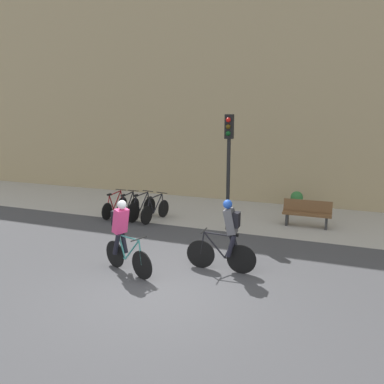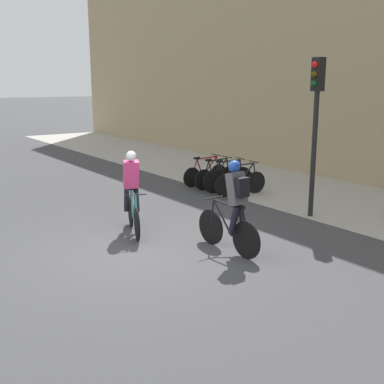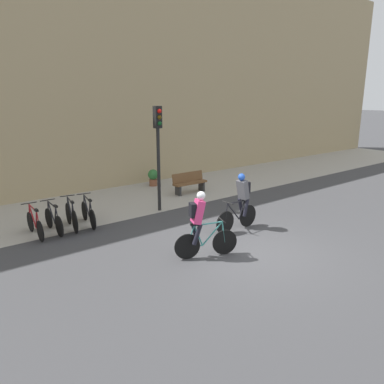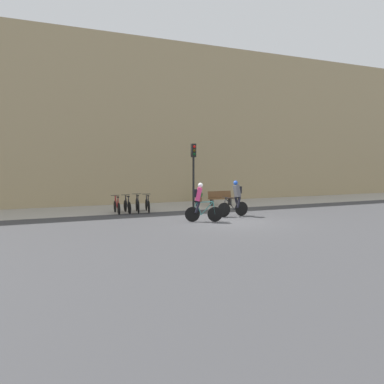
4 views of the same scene
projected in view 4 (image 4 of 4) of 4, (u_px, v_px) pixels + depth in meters
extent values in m
plane|color=#3D3D3F|center=(232.00, 222.00, 17.06)|extent=(200.00, 200.00, 0.00)
cube|color=#A39E93|center=(179.00, 206.00, 23.26)|extent=(44.00, 4.50, 0.01)
cube|color=tan|center=(165.00, 123.00, 25.17)|extent=(44.00, 0.60, 10.76)
cylinder|color=black|center=(215.00, 214.00, 17.10)|extent=(0.65, 0.28, 0.68)
cylinder|color=black|center=(192.00, 214.00, 17.07)|extent=(0.65, 0.28, 0.68)
cylinder|color=teal|center=(207.00, 208.00, 17.07)|extent=(0.54, 0.24, 0.62)
cylinder|color=teal|center=(199.00, 208.00, 17.06)|extent=(0.26, 0.13, 0.58)
cylinder|color=teal|center=(205.00, 202.00, 17.04)|extent=(0.73, 0.31, 0.07)
cylinder|color=teal|center=(197.00, 214.00, 17.07)|extent=(0.40, 0.18, 0.05)
cylinder|color=teal|center=(194.00, 208.00, 17.05)|extent=(0.21, 0.11, 0.56)
cylinder|color=teal|center=(214.00, 208.00, 17.08)|extent=(0.12, 0.08, 0.59)
cylinder|color=black|center=(213.00, 201.00, 17.05)|extent=(0.19, 0.44, 0.03)
cube|color=black|center=(196.00, 201.00, 17.03)|extent=(0.22, 0.15, 0.06)
cube|color=#DB3875|center=(199.00, 194.00, 17.00)|extent=(0.41, 0.41, 0.63)
sphere|color=silver|center=(200.00, 185.00, 16.97)|extent=(0.28, 0.28, 0.22)
cylinder|color=black|center=(198.00, 207.00, 16.94)|extent=(0.30, 0.20, 0.56)
cylinder|color=black|center=(197.00, 207.00, 17.16)|extent=(0.26, 0.19, 0.56)
cube|color=black|center=(196.00, 193.00, 16.99)|extent=(0.22, 0.29, 0.36)
cylinder|color=black|center=(224.00, 210.00, 18.52)|extent=(0.72, 0.06, 0.72)
cylinder|color=black|center=(242.00, 209.00, 18.95)|extent=(0.72, 0.06, 0.72)
cylinder|color=black|center=(230.00, 204.00, 18.64)|extent=(0.57, 0.06, 0.62)
cylinder|color=black|center=(237.00, 204.00, 18.80)|extent=(0.26, 0.05, 0.58)
cylinder|color=black|center=(232.00, 198.00, 18.67)|extent=(0.76, 0.06, 0.07)
cylinder|color=black|center=(238.00, 209.00, 18.86)|extent=(0.41, 0.04, 0.05)
cylinder|color=black|center=(240.00, 203.00, 18.89)|extent=(0.22, 0.04, 0.56)
cylinder|color=black|center=(225.00, 204.00, 18.52)|extent=(0.12, 0.04, 0.59)
cylinder|color=black|center=(225.00, 197.00, 18.51)|extent=(0.04, 0.46, 0.03)
cube|color=black|center=(239.00, 197.00, 18.83)|extent=(0.20, 0.09, 0.06)
cube|color=#4C4C51|center=(237.00, 191.00, 18.76)|extent=(0.33, 0.33, 0.63)
sphere|color=#1E47AD|center=(236.00, 183.00, 18.69)|extent=(0.23, 0.23, 0.22)
cylinder|color=black|center=(237.00, 202.00, 18.92)|extent=(0.28, 0.12, 0.56)
cylinder|color=black|center=(239.00, 202.00, 18.72)|extent=(0.24, 0.12, 0.56)
cube|color=black|center=(239.00, 190.00, 18.81)|extent=(0.15, 0.26, 0.36)
cylinder|color=black|center=(115.00, 207.00, 20.30)|extent=(0.04, 0.63, 0.62)
cylinder|color=black|center=(119.00, 209.00, 19.33)|extent=(0.04, 0.63, 0.62)
cylinder|color=maroon|center=(116.00, 202.00, 19.95)|extent=(0.05, 0.58, 0.62)
cylinder|color=maroon|center=(118.00, 203.00, 19.59)|extent=(0.04, 0.27, 0.58)
cylinder|color=maroon|center=(117.00, 197.00, 19.82)|extent=(0.05, 0.78, 0.07)
cylinder|color=maroon|center=(118.00, 208.00, 19.53)|extent=(0.04, 0.42, 0.05)
cylinder|color=maroon|center=(118.00, 203.00, 19.40)|extent=(0.03, 0.22, 0.56)
cylinder|color=maroon|center=(115.00, 201.00, 20.24)|extent=(0.04, 0.12, 0.59)
cylinder|color=black|center=(115.00, 195.00, 20.17)|extent=(0.46, 0.03, 0.03)
cube|color=black|center=(118.00, 197.00, 19.46)|extent=(0.08, 0.20, 0.06)
cylinder|color=black|center=(125.00, 206.00, 20.48)|extent=(0.04, 0.65, 0.65)
cylinder|color=black|center=(129.00, 208.00, 19.58)|extent=(0.04, 0.65, 0.65)
cylinder|color=black|center=(127.00, 201.00, 20.15)|extent=(0.04, 0.54, 0.62)
cylinder|color=black|center=(128.00, 202.00, 19.82)|extent=(0.04, 0.25, 0.58)
cylinder|color=black|center=(127.00, 196.00, 20.03)|extent=(0.04, 0.73, 0.07)
cylinder|color=black|center=(129.00, 208.00, 19.76)|extent=(0.03, 0.39, 0.05)
cylinder|color=black|center=(129.00, 203.00, 19.64)|extent=(0.03, 0.21, 0.56)
cylinder|color=black|center=(125.00, 201.00, 20.42)|extent=(0.04, 0.11, 0.58)
cylinder|color=black|center=(125.00, 195.00, 20.36)|extent=(0.46, 0.03, 0.03)
cube|color=black|center=(129.00, 196.00, 19.70)|extent=(0.08, 0.20, 0.06)
cylinder|color=black|center=(137.00, 205.00, 20.72)|extent=(0.14, 0.71, 0.71)
cylinder|color=black|center=(138.00, 207.00, 19.78)|extent=(0.14, 0.71, 0.71)
cylinder|color=black|center=(137.00, 200.00, 20.38)|extent=(0.12, 0.54, 0.62)
cylinder|color=black|center=(138.00, 201.00, 20.03)|extent=(0.08, 0.26, 0.58)
cylinder|color=black|center=(137.00, 195.00, 20.25)|extent=(0.15, 0.72, 0.07)
cylinder|color=black|center=(138.00, 207.00, 19.97)|extent=(0.09, 0.39, 0.05)
cylinder|color=black|center=(138.00, 202.00, 19.84)|extent=(0.06, 0.21, 0.56)
cylinder|color=black|center=(137.00, 200.00, 20.66)|extent=(0.05, 0.12, 0.58)
cylinder|color=black|center=(137.00, 194.00, 20.60)|extent=(0.46, 0.10, 0.03)
cube|color=black|center=(138.00, 196.00, 19.90)|extent=(0.11, 0.21, 0.06)
cylinder|color=black|center=(146.00, 205.00, 20.98)|extent=(0.13, 0.65, 0.65)
cylinder|color=black|center=(149.00, 207.00, 19.96)|extent=(0.13, 0.65, 0.65)
cylinder|color=black|center=(147.00, 201.00, 20.61)|extent=(0.13, 0.58, 0.62)
cylinder|color=black|center=(148.00, 202.00, 20.23)|extent=(0.08, 0.27, 0.58)
cylinder|color=black|center=(147.00, 196.00, 20.47)|extent=(0.16, 0.78, 0.07)
cylinder|color=black|center=(148.00, 207.00, 20.16)|extent=(0.09, 0.43, 0.05)
cylinder|color=black|center=(149.00, 202.00, 20.03)|extent=(0.06, 0.22, 0.56)
cylinder|color=black|center=(146.00, 200.00, 20.92)|extent=(0.05, 0.12, 0.59)
cylinder|color=black|center=(146.00, 194.00, 20.85)|extent=(0.46, 0.10, 0.03)
cube|color=black|center=(148.00, 196.00, 20.09)|extent=(0.11, 0.21, 0.06)
cylinder|color=black|center=(193.00, 177.00, 21.31)|extent=(0.12, 0.12, 3.76)
cube|color=black|center=(193.00, 150.00, 21.19)|extent=(0.26, 0.20, 0.76)
sphere|color=red|center=(194.00, 147.00, 21.06)|extent=(0.15, 0.15, 0.15)
sphere|color=#4C380A|center=(194.00, 150.00, 21.08)|extent=(0.15, 0.15, 0.15)
sphere|color=#0C4719|center=(194.00, 154.00, 21.09)|extent=(0.15, 0.15, 0.15)
cube|color=brown|center=(221.00, 198.00, 23.54)|extent=(1.60, 0.40, 0.08)
cube|color=brown|center=(220.00, 194.00, 23.69)|extent=(1.60, 0.12, 0.40)
cube|color=#2D2D2D|center=(212.00, 202.00, 23.31)|extent=(0.08, 0.36, 0.45)
cube|color=#2D2D2D|center=(230.00, 201.00, 23.81)|extent=(0.08, 0.36, 0.45)
cylinder|color=brown|center=(199.00, 200.00, 25.30)|extent=(0.36, 0.36, 0.32)
sphere|color=#2D6B33|center=(199.00, 194.00, 25.27)|extent=(0.48, 0.48, 0.48)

